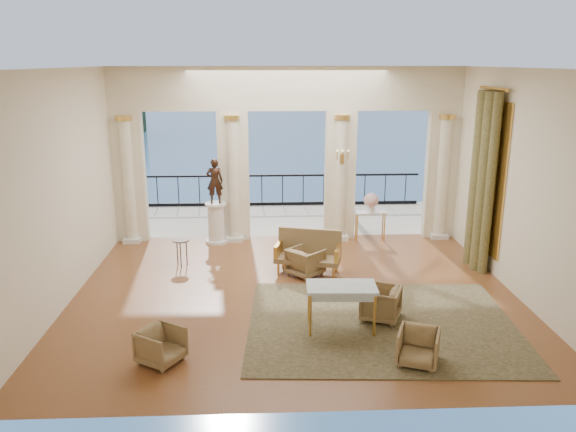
{
  "coord_description": "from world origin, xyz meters",
  "views": [
    {
      "loc": [
        -0.61,
        -10.64,
        4.63
      ],
      "look_at": [
        -0.12,
        0.6,
        1.51
      ],
      "focal_mm": 35.0,
      "sensor_mm": 36.0,
      "label": 1
    }
  ],
  "objects_px": {
    "statue": "(215,181)",
    "console_table": "(370,217)",
    "side_table": "(181,243)",
    "armchair_c": "(381,302)",
    "pedestal": "(216,224)",
    "armchair_b": "(418,345)",
    "game_table": "(341,290)",
    "armchair_d": "(306,260)",
    "armchair_a": "(161,344)",
    "settee": "(308,251)"
  },
  "relations": [
    {
      "from": "armchair_b",
      "to": "console_table",
      "type": "xyz_separation_m",
      "value": [
        0.41,
        6.35,
        0.33
      ]
    },
    {
      "from": "armchair_d",
      "to": "armchair_c",
      "type": "bearing_deg",
      "value": 163.7
    },
    {
      "from": "console_table",
      "to": "armchair_a",
      "type": "bearing_deg",
      "value": -131.81
    },
    {
      "from": "game_table",
      "to": "console_table",
      "type": "distance_m",
      "value": 5.34
    },
    {
      "from": "game_table",
      "to": "armchair_d",
      "type": "bearing_deg",
      "value": 101.42
    },
    {
      "from": "armchair_a",
      "to": "console_table",
      "type": "height_order",
      "value": "console_table"
    },
    {
      "from": "statue",
      "to": "console_table",
      "type": "xyz_separation_m",
      "value": [
        4.07,
        0.05,
        -1.01
      ]
    },
    {
      "from": "armchair_a",
      "to": "game_table",
      "type": "height_order",
      "value": "game_table"
    },
    {
      "from": "armchair_c",
      "to": "settee",
      "type": "distance_m",
      "value": 2.75
    },
    {
      "from": "armchair_b",
      "to": "settee",
      "type": "relative_size",
      "value": 0.41
    },
    {
      "from": "armchair_d",
      "to": "pedestal",
      "type": "relative_size",
      "value": 0.65
    },
    {
      "from": "armchair_d",
      "to": "statue",
      "type": "height_order",
      "value": "statue"
    },
    {
      "from": "armchair_b",
      "to": "settee",
      "type": "xyz_separation_m",
      "value": [
        -1.41,
        4.11,
        0.16
      ]
    },
    {
      "from": "armchair_d",
      "to": "side_table",
      "type": "bearing_deg",
      "value": 31.27
    },
    {
      "from": "armchair_c",
      "to": "pedestal",
      "type": "xyz_separation_m",
      "value": [
        -3.38,
        4.7,
        0.17
      ]
    },
    {
      "from": "armchair_c",
      "to": "armchair_a",
      "type": "bearing_deg",
      "value": -47.28
    },
    {
      "from": "statue",
      "to": "armchair_d",
      "type": "bearing_deg",
      "value": 132.26
    },
    {
      "from": "settee",
      "to": "game_table",
      "type": "bearing_deg",
      "value": -68.65
    },
    {
      "from": "armchair_c",
      "to": "game_table",
      "type": "distance_m",
      "value": 0.96
    },
    {
      "from": "armchair_b",
      "to": "statue",
      "type": "height_order",
      "value": "statue"
    },
    {
      "from": "settee",
      "to": "console_table",
      "type": "bearing_deg",
      "value": 65.36
    },
    {
      "from": "armchair_d",
      "to": "armchair_b",
      "type": "bearing_deg",
      "value": 156.61
    },
    {
      "from": "settee",
      "to": "pedestal",
      "type": "relative_size",
      "value": 1.45
    },
    {
      "from": "statue",
      "to": "console_table",
      "type": "relative_size",
      "value": 1.37
    },
    {
      "from": "statue",
      "to": "pedestal",
      "type": "bearing_deg",
      "value": 90.47
    },
    {
      "from": "settee",
      "to": "armchair_b",
      "type": "bearing_deg",
      "value": -56.6
    },
    {
      "from": "armchair_a",
      "to": "side_table",
      "type": "relative_size",
      "value": 0.99
    },
    {
      "from": "armchair_c",
      "to": "pedestal",
      "type": "height_order",
      "value": "pedestal"
    },
    {
      "from": "pedestal",
      "to": "console_table",
      "type": "bearing_deg",
      "value": 0.7
    },
    {
      "from": "armchair_b",
      "to": "statue",
      "type": "bearing_deg",
      "value": 141.66
    },
    {
      "from": "armchair_b",
      "to": "pedestal",
      "type": "height_order",
      "value": "pedestal"
    },
    {
      "from": "armchair_c",
      "to": "armchair_d",
      "type": "relative_size",
      "value": 1.0
    },
    {
      "from": "armchair_d",
      "to": "game_table",
      "type": "height_order",
      "value": "game_table"
    },
    {
      "from": "armchair_d",
      "to": "game_table",
      "type": "distance_m",
      "value": 2.72
    },
    {
      "from": "side_table",
      "to": "settee",
      "type": "bearing_deg",
      "value": -9.6
    },
    {
      "from": "console_table",
      "to": "side_table",
      "type": "xyz_separation_m",
      "value": [
        -4.75,
        -1.75,
        -0.1
      ]
    },
    {
      "from": "armchair_d",
      "to": "pedestal",
      "type": "distance_m",
      "value": 3.26
    },
    {
      "from": "armchair_c",
      "to": "console_table",
      "type": "xyz_separation_m",
      "value": [
        0.69,
        4.75,
        0.3
      ]
    },
    {
      "from": "armchair_a",
      "to": "armchair_c",
      "type": "bearing_deg",
      "value": -37.44
    },
    {
      "from": "pedestal",
      "to": "side_table",
      "type": "height_order",
      "value": "pedestal"
    },
    {
      "from": "armchair_b",
      "to": "armchair_c",
      "type": "bearing_deg",
      "value": 121.25
    },
    {
      "from": "armchair_b",
      "to": "armchair_c",
      "type": "distance_m",
      "value": 1.62
    },
    {
      "from": "console_table",
      "to": "game_table",
      "type": "bearing_deg",
      "value": -111.78
    },
    {
      "from": "armchair_b",
      "to": "side_table",
      "type": "height_order",
      "value": "side_table"
    },
    {
      "from": "game_table",
      "to": "armchair_b",
      "type": "bearing_deg",
      "value": -46.86
    },
    {
      "from": "armchair_c",
      "to": "pedestal",
      "type": "relative_size",
      "value": 0.65
    },
    {
      "from": "console_table",
      "to": "side_table",
      "type": "distance_m",
      "value": 5.06
    },
    {
      "from": "armchair_a",
      "to": "statue",
      "type": "xyz_separation_m",
      "value": [
        0.4,
        6.08,
        1.34
      ]
    },
    {
      "from": "game_table",
      "to": "console_table",
      "type": "xyz_separation_m",
      "value": [
        1.47,
        5.13,
        -0.11
      ]
    },
    {
      "from": "settee",
      "to": "side_table",
      "type": "height_order",
      "value": "settee"
    }
  ]
}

